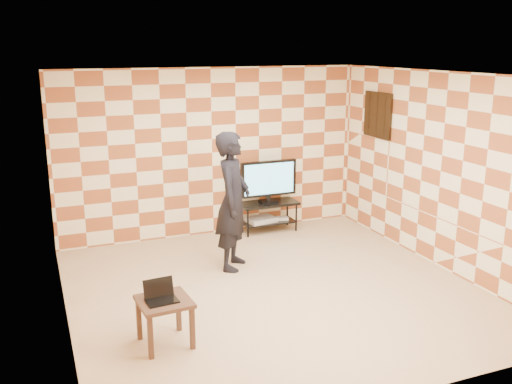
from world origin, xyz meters
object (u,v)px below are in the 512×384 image
Objects in this scene: side_table at (164,308)px; person at (233,201)px; tv_stand at (268,210)px; tv at (269,179)px.

side_table is 0.29× the size of person.
tv is at bearing -90.00° from tv_stand.
tv_stand is 1.76× the size of side_table.
tv_stand is 0.51× the size of person.
tv is 0.50× the size of person.
tv_stand is 1.78m from person.
person is at bearing 51.79° from side_table.
side_table is at bearing -128.98° from tv_stand.
tv is 1.73× the size of side_table.
tv_stand is 3.90m from side_table.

